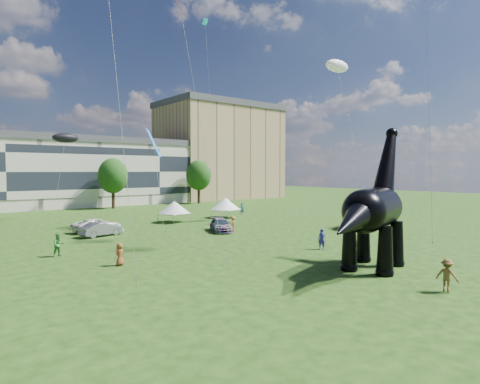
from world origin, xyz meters
TOP-DOWN VIEW (x-y plane):
  - ground at (0.00, 0.00)m, footprint 220.00×220.00m
  - terrace_row at (-8.00, 62.00)m, footprint 78.00×11.00m
  - apartment_block at (40.00, 65.00)m, footprint 28.00×18.00m
  - tree_mid_right at (8.00, 53.00)m, footprint 5.20×5.20m
  - tree_far_right at (26.00, 53.00)m, footprint 5.20×5.20m
  - dinosaur_sculpture at (4.72, -1.10)m, footprint 12.55×5.61m
  - car_grey at (-4.47, 24.15)m, footprint 4.51×2.32m
  - car_white at (-3.78, 27.38)m, footprint 5.54×3.23m
  - car_dark at (6.88, 19.05)m, footprint 3.86×5.16m
  - gazebo_near at (6.85, 29.22)m, footprint 4.80×4.80m
  - gazebo_far at (15.09, 29.17)m, footprint 5.18×5.18m
  - inflatable_pink at (22.47, 10.76)m, footprint 7.99×4.53m
  - visitors at (-4.72, 11.77)m, footprint 48.83×38.13m
  - kites at (-3.29, 33.82)m, footprint 58.22×49.76m

SIDE VIEW (x-z plane):
  - ground at x=0.00m, z-range 0.00..0.00m
  - car_dark at x=6.88m, z-range 0.00..1.39m
  - car_grey at x=-4.47m, z-range 0.00..1.42m
  - car_white at x=-3.78m, z-range 0.00..1.45m
  - visitors at x=-4.72m, z-range -0.03..1.80m
  - inflatable_pink at x=22.47m, z-range 0.00..3.83m
  - gazebo_near at x=6.85m, z-range 0.56..3.33m
  - gazebo_far at x=15.09m, z-range 0.57..3.40m
  - dinosaur_sculpture at x=4.72m, z-range -1.27..9.08m
  - terrace_row at x=-8.00m, z-range 0.00..12.00m
  - tree_mid_right at x=8.00m, z-range 1.57..11.01m
  - tree_far_right at x=26.00m, z-range 1.57..11.01m
  - apartment_block at x=40.00m, z-range 0.00..22.00m
  - kites at x=-3.29m, z-range 8.45..37.08m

